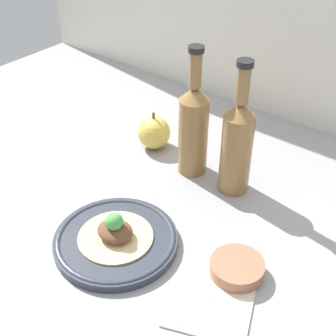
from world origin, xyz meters
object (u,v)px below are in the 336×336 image
at_px(apple, 154,133).
at_px(cider_bottle_right, 237,144).
at_px(plate, 116,240).
at_px(plated_food, 115,231).
at_px(cider_bottle_left, 193,127).
at_px(dipping_bowl, 237,269).

bearing_deg(apple, cider_bottle_right, -4.86).
xyz_separation_m(plate, plated_food, (0.00, 0.00, 0.02)).
height_order(cider_bottle_left, apple, cider_bottle_left).
distance_m(cider_bottle_right, apple, 0.25).
relative_size(cider_bottle_right, apple, 3.11).
distance_m(apple, dipping_bowl, 0.44).
distance_m(plate, plated_food, 0.02).
bearing_deg(cider_bottle_right, plated_food, -106.09).
bearing_deg(dipping_bowl, plate, -160.28).
distance_m(plate, dipping_bowl, 0.23).
distance_m(plated_food, cider_bottle_right, 0.30).
xyz_separation_m(plated_food, cider_bottle_right, (0.08, 0.28, 0.08)).
bearing_deg(dipping_bowl, cider_bottle_right, 123.47).
distance_m(plate, apple, 0.34).
xyz_separation_m(plate, apple, (-0.16, 0.30, 0.03)).
distance_m(cider_bottle_left, apple, 0.15).
xyz_separation_m(apple, dipping_bowl, (0.37, -0.22, -0.03)).
distance_m(plated_food, cider_bottle_left, 0.30).
relative_size(plated_food, dipping_bowl, 1.48).
relative_size(cider_bottle_right, dipping_bowl, 3.10).
relative_size(cider_bottle_left, cider_bottle_right, 1.00).
height_order(cider_bottle_left, cider_bottle_right, same).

